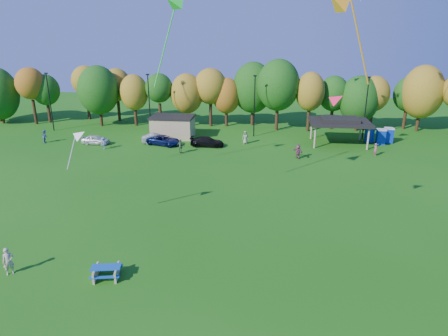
# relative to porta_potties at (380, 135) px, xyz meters

# --- Properties ---
(ground) EXTENTS (160.00, 160.00, 0.00)m
(ground) POSITION_rel_porta_potties_xyz_m (-19.94, -38.23, -1.10)
(ground) COLOR #19600F
(ground) RESTS_ON ground
(tree_line) EXTENTS (93.57, 10.55, 11.15)m
(tree_line) POSITION_rel_porta_potties_xyz_m (-20.97, 7.29, 4.82)
(tree_line) COLOR black
(tree_line) RESTS_ON ground
(lamp_posts) EXTENTS (64.50, 0.25, 9.09)m
(lamp_posts) POSITION_rel_porta_potties_xyz_m (-17.94, 1.77, 3.80)
(lamp_posts) COLOR black
(lamp_posts) RESTS_ON ground
(utility_building) EXTENTS (6.30, 4.30, 3.25)m
(utility_building) POSITION_rel_porta_potties_xyz_m (-29.94, -0.23, 0.54)
(utility_building) COLOR tan
(utility_building) RESTS_ON ground
(pavilion) EXTENTS (8.20, 6.20, 3.77)m
(pavilion) POSITION_rel_porta_potties_xyz_m (-5.94, -1.23, 2.13)
(pavilion) COLOR tan
(pavilion) RESTS_ON ground
(porta_potties) EXTENTS (3.75, 2.23, 2.18)m
(porta_potties) POSITION_rel_porta_potties_xyz_m (0.00, 0.00, 0.00)
(porta_potties) COLOR #0D31AD
(porta_potties) RESTS_ON ground
(picnic_table) EXTENTS (2.14, 1.88, 0.82)m
(picnic_table) POSITION_rel_porta_potties_xyz_m (-25.92, -35.93, -0.62)
(picnic_table) COLOR tan
(picnic_table) RESTS_ON ground
(kite_flyer) EXTENTS (0.82, 0.79, 1.89)m
(kite_flyer) POSITION_rel_porta_potties_xyz_m (-32.43, -36.24, -0.15)
(kite_flyer) COLOR #C7AB95
(kite_flyer) RESTS_ON ground
(car_a) EXTENTS (3.95, 1.73, 1.33)m
(car_a) POSITION_rel_porta_potties_xyz_m (-39.92, -5.23, -0.43)
(car_a) COLOR silver
(car_a) RESTS_ON ground
(car_b) EXTENTS (4.29, 2.46, 1.34)m
(car_b) POSITION_rel_porta_potties_xyz_m (-31.56, -3.67, -0.43)
(car_b) COLOR #9A9A9F
(car_b) RESTS_ON ground
(car_c) EXTENTS (5.25, 3.53, 1.34)m
(car_c) POSITION_rel_porta_potties_xyz_m (-30.26, -4.49, -0.43)
(car_c) COLOR #0C154A
(car_c) RESTS_ON ground
(car_d) EXTENTS (4.64, 1.91, 1.34)m
(car_d) POSITION_rel_porta_potties_xyz_m (-24.12, -4.56, -0.43)
(car_d) COLOR black
(car_d) RESTS_ON ground
(far_person_0) EXTENTS (0.56, 0.70, 1.67)m
(far_person_0) POSITION_rel_porta_potties_xyz_m (-2.05, -6.40, -0.26)
(far_person_0) COLOR #A74F60
(far_person_0) RESTS_ON ground
(far_person_1) EXTENTS (0.93, 1.07, 1.85)m
(far_person_1) POSITION_rel_porta_potties_xyz_m (-47.39, -5.19, -0.17)
(far_person_1) COLOR #46539A
(far_person_1) RESTS_ON ground
(far_person_2) EXTENTS (1.15, 0.65, 1.84)m
(far_person_2) POSITION_rel_porta_potties_xyz_m (-27.05, -8.10, -0.18)
(far_person_2) COLOR #4C7145
(far_person_2) RESTS_ON ground
(far_person_3) EXTENTS (1.53, 1.59, 1.81)m
(far_person_3) POSITION_rel_porta_potties_xyz_m (-11.99, -8.72, -0.19)
(far_person_3) COLOR #893961
(far_person_3) RESTS_ON ground
(far_person_4) EXTENTS (0.98, 0.71, 1.85)m
(far_person_4) POSITION_rel_porta_potties_xyz_m (-18.95, -2.57, -0.17)
(far_person_4) COLOR gray
(far_person_4) RESTS_ON ground
(far_person_5) EXTENTS (1.02, 1.22, 1.65)m
(far_person_5) POSITION_rel_porta_potties_xyz_m (-37.81, -7.39, -0.27)
(far_person_5) COLOR #5064B1
(far_person_5) RESTS_ON ground
(kite_4) EXTENTS (3.28, 1.81, 5.48)m
(kite_4) POSITION_rel_porta_potties_xyz_m (-12.16, -32.12, 15.68)
(kite_4) COLOR orange
(kite_9) EXTENTS (2.07, 0.92, 3.38)m
(kite_9) POSITION_rel_porta_potties_xyz_m (-29.68, -29.75, 6.75)
(kite_9) COLOR #BABABA
(kite_10) EXTENTS (1.47, 1.27, 1.26)m
(kite_10) POSITION_rel_porta_potties_xyz_m (-11.10, -28.85, 9.65)
(kite_10) COLOR #FC0E43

